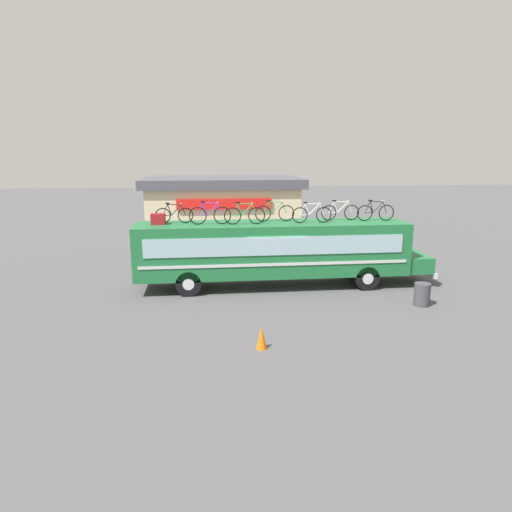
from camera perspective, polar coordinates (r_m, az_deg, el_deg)
ground_plane at (r=20.24m, az=2.01°, el=-3.80°), size 120.00×120.00×0.00m
bus at (r=19.85m, az=2.58°, el=0.88°), size 13.02×2.39×2.85m
luggage_bag_1 at (r=19.56m, az=-12.20°, el=4.57°), size 0.58×0.47×0.45m
rooftop_bicycle_1 at (r=19.71m, az=-10.26°, el=5.13°), size 1.62×0.44×0.88m
rooftop_bicycle_2 at (r=19.20m, az=-5.81°, el=5.18°), size 1.77×0.44×0.98m
rooftop_bicycle_3 at (r=19.12m, az=-1.46°, el=5.18°), size 1.73×0.44×0.95m
rooftop_bicycle_4 at (r=19.96m, az=2.35°, el=5.48°), size 1.75×0.44×0.94m
rooftop_bicycle_5 at (r=19.66m, az=7.02°, el=5.25°), size 1.73×0.44×0.91m
rooftop_bicycle_6 at (r=20.61m, az=10.53°, el=5.49°), size 1.73×0.44×0.91m
rooftop_bicycle_7 at (r=20.78m, az=14.79°, el=5.36°), size 1.70×0.44×0.94m
roadside_building at (r=34.43m, az=-4.26°, el=6.57°), size 11.55×7.30×4.00m
trash_bin at (r=18.74m, az=20.14°, el=-4.56°), size 0.61×0.61×0.89m
traffic_cone at (r=13.90m, az=0.70°, el=-10.23°), size 0.33×0.33×0.70m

